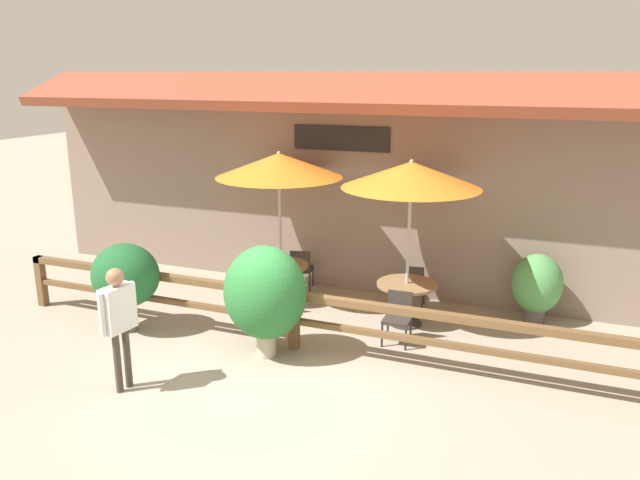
# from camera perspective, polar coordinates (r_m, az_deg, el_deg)

# --- Properties ---
(ground_plane) EXTENTS (60.00, 60.00, 0.00)m
(ground_plane) POSITION_cam_1_polar(r_m,az_deg,el_deg) (9.14, -5.10, -12.46)
(ground_plane) COLOR #9E937F
(building_facade) EXTENTS (14.28, 1.49, 4.23)m
(building_facade) POSITION_cam_1_polar(r_m,az_deg,el_deg) (12.07, 3.46, 5.31)
(building_facade) COLOR gray
(building_facade) RESTS_ON ground
(patio_railing) EXTENTS (10.40, 0.14, 0.95)m
(patio_railing) POSITION_cam_1_polar(r_m,az_deg,el_deg) (9.71, -2.40, -6.18)
(patio_railing) COLOR brown
(patio_railing) RESTS_ON ground
(patio_umbrella_near) EXTENTS (2.30, 2.30, 2.86)m
(patio_umbrella_near) POSITION_cam_1_polar(r_m,az_deg,el_deg) (11.25, -3.77, 6.82)
(patio_umbrella_near) COLOR #B7B2A8
(patio_umbrella_near) RESTS_ON ground
(dining_table_near) EXTENTS (1.03, 1.03, 0.75)m
(dining_table_near) POSITION_cam_1_polar(r_m,az_deg,el_deg) (11.71, -3.60, -2.90)
(dining_table_near) COLOR olive
(dining_table_near) RESTS_ON ground
(chair_near_streetside) EXTENTS (0.43, 0.43, 0.83)m
(chair_near_streetside) POSITION_cam_1_polar(r_m,az_deg,el_deg) (11.10, -5.25, -4.75)
(chair_near_streetside) COLOR #332D28
(chair_near_streetside) RESTS_ON ground
(chair_near_wallside) EXTENTS (0.50, 0.50, 0.83)m
(chair_near_wallside) POSITION_cam_1_polar(r_m,az_deg,el_deg) (12.39, -1.73, -2.53)
(chair_near_wallside) COLOR #332D28
(chair_near_wallside) RESTS_ON ground
(patio_umbrella_middle) EXTENTS (2.30, 2.30, 2.86)m
(patio_umbrella_middle) POSITION_cam_1_polar(r_m,az_deg,el_deg) (10.27, 8.33, 5.89)
(patio_umbrella_middle) COLOR #B7B2A8
(patio_umbrella_middle) RESTS_ON ground
(dining_table_middle) EXTENTS (1.03, 1.03, 0.75)m
(dining_table_middle) POSITION_cam_1_polar(r_m,az_deg,el_deg) (10.77, 7.93, -4.66)
(dining_table_middle) COLOR olive
(dining_table_middle) RESTS_ON ground
(chair_middle_streetside) EXTENTS (0.43, 0.43, 0.83)m
(chair_middle_streetside) POSITION_cam_1_polar(r_m,az_deg,el_deg) (10.10, 7.14, -6.86)
(chair_middle_streetside) COLOR #332D28
(chair_middle_streetside) RESTS_ON ground
(chair_middle_wallside) EXTENTS (0.47, 0.47, 0.83)m
(chair_middle_wallside) POSITION_cam_1_polar(r_m,az_deg,el_deg) (11.56, 8.51, -4.03)
(chair_middle_wallside) COLOR #332D28
(chair_middle_wallside) RESTS_ON ground
(potted_plant_corner_fern) EXTENTS (1.14, 1.03, 1.51)m
(potted_plant_corner_fern) POSITION_cam_1_polar(r_m,az_deg,el_deg) (10.79, -17.36, -3.19)
(potted_plant_corner_fern) COLOR #564C47
(potted_plant_corner_fern) RESTS_ON ground
(potted_plant_broad_leaf) EXTENTS (1.27, 1.15, 1.74)m
(potted_plant_broad_leaf) POSITION_cam_1_polar(r_m,az_deg,el_deg) (9.40, -5.04, -4.90)
(potted_plant_broad_leaf) COLOR #B7AD99
(potted_plant_broad_leaf) RESTS_ON ground
(potted_plant_entrance_palm) EXTENTS (0.85, 0.76, 1.24)m
(potted_plant_entrance_palm) POSITION_cam_1_polar(r_m,az_deg,el_deg) (11.31, 19.22, -3.92)
(potted_plant_entrance_palm) COLOR #564C47
(potted_plant_entrance_palm) RESTS_ON ground
(pedestrian) EXTENTS (0.28, 0.61, 1.74)m
(pedestrian) POSITION_cam_1_polar(r_m,az_deg,el_deg) (8.77, -17.97, -6.36)
(pedestrian) COLOR #42382D
(pedestrian) RESTS_ON ground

